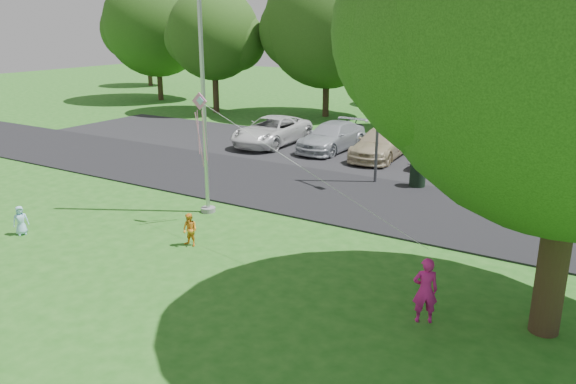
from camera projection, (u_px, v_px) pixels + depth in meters
The scene contains 13 objects.
ground at pixel (190, 293), 13.72m from camera, with size 120.00×120.00×0.00m, color #22631A.
park_road at pixel (349, 197), 21.05m from camera, with size 60.00×6.00×0.06m, color black.
parking_strip at pixel (409, 162), 26.34m from camera, with size 42.00×7.00×0.06m, color black.
flagpole at pixel (203, 91), 18.33m from camera, with size 0.50×0.50×10.00m.
street_lamp at pixel (383, 96), 21.77m from camera, with size 1.60×0.78×5.98m.
trash_can at pixel (418, 174), 22.25m from camera, with size 0.67×0.67×1.07m.
tree_row at pixel (498, 33), 31.00m from camera, with size 64.35×11.94×10.88m.
horizon_trees at pixel (564, 53), 38.04m from camera, with size 77.46×7.20×7.02m.
parked_cars at pixel (399, 145), 26.39m from camera, with size 17.22×5.53×1.48m.
woman at pixel (425, 290), 12.20m from camera, with size 0.55×0.36×1.52m, color #D51C85.
child_yellow at pixel (190, 230), 16.44m from camera, with size 0.49×0.38×1.00m, color #FF9D28.
child_blue at pixel (21, 220), 17.34m from camera, with size 0.45×0.29×0.93m, color #A6DCFF.
kite at pixel (206, 119), 17.26m from camera, with size 8.50×2.68×2.55m.
Camera 1 is at (8.54, -9.31, 6.37)m, focal length 35.00 mm.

